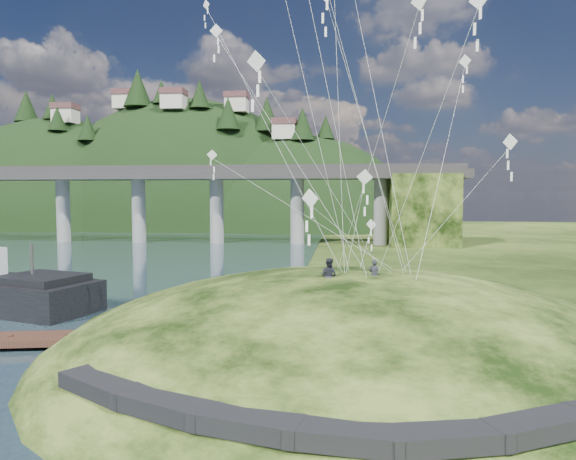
# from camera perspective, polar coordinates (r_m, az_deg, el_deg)

# --- Properties ---
(ground) EXTENTS (320.00, 320.00, 0.00)m
(ground) POSITION_cam_1_polar(r_m,az_deg,el_deg) (28.67, -9.58, -14.87)
(ground) COLOR black
(ground) RESTS_ON ground
(grass_hill) EXTENTS (36.00, 32.00, 13.00)m
(grass_hill) POSITION_cam_1_polar(r_m,az_deg,el_deg) (30.10, 7.10, -16.95)
(grass_hill) COLOR black
(grass_hill) RESTS_ON ground
(footpath) EXTENTS (22.29, 5.84, 0.83)m
(footpath) POSITION_cam_1_polar(r_m,az_deg,el_deg) (17.86, 6.09, -19.58)
(footpath) COLOR black
(footpath) RESTS_ON ground
(bridge) EXTENTS (160.00, 11.00, 15.00)m
(bridge) POSITION_cam_1_polar(r_m,az_deg,el_deg) (101.98, -13.38, 4.05)
(bridge) COLOR #2D2B2B
(bridge) RESTS_ON ground
(far_ridge) EXTENTS (153.00, 70.00, 94.50)m
(far_ridge) POSITION_cam_1_polar(r_m,az_deg,el_deg) (157.70, -12.87, -2.28)
(far_ridge) COLOR black
(far_ridge) RESTS_ON ground
(wooden_dock) EXTENTS (15.70, 5.45, 1.11)m
(wooden_dock) POSITION_cam_1_polar(r_m,az_deg,el_deg) (33.77, -17.81, -11.24)
(wooden_dock) COLOR #351D16
(wooden_dock) RESTS_ON ground
(kite_flyers) EXTENTS (3.27, 1.34, 1.92)m
(kite_flyers) POSITION_cam_1_polar(r_m,az_deg,el_deg) (27.04, 5.64, -3.15)
(kite_flyers) COLOR #252631
(kite_flyers) RESTS_ON ground
(kite_swarm) EXTENTS (19.20, 17.52, 21.65)m
(kite_swarm) POSITION_cam_1_polar(r_m,az_deg,el_deg) (28.48, 5.30, 19.11)
(kite_swarm) COLOR white
(kite_swarm) RESTS_ON ground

